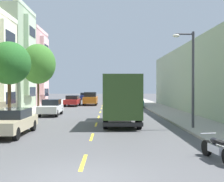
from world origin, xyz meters
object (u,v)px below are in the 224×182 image
parked_sedan_champagne (11,121)px  moving_orange_sedan (91,98)px  street_lamp (190,71)px  parked_wagon_red (73,100)px  parked_wagon_silver (129,98)px  parked_wagon_teal (135,101)px  parked_wagon_forest (124,96)px  street_tree_third (38,64)px  street_tree_second (9,63)px  parked_pickup_charcoal (127,97)px  parked_hatchback_navy (84,96)px  delivery_box_truck (121,97)px  parked_hatchback_white (51,107)px  parked_motorcycle (216,149)px

parked_sedan_champagne → moving_orange_sedan: 26.27m
street_lamp → parked_wagon_red: (-10.13, 22.39, -2.82)m
street_lamp → parked_wagon_silver: (-1.62, 29.71, -2.82)m
parked_wagon_teal → parked_wagon_red: same height
parked_sedan_champagne → parked_wagon_forest: size_ratio=0.96×
street_tree_third → street_lamp: 17.16m
street_tree_third → parked_wagon_teal: 14.48m
street_tree_second → parked_pickup_charcoal: street_tree_second is taller
parked_sedan_champagne → parked_pickup_charcoal: parked_pickup_charcoal is taller
moving_orange_sedan → parked_wagon_forest: bearing=73.6°
parked_hatchback_navy → parked_pickup_charcoal: parked_pickup_charcoal is taller
parked_sedan_champagne → delivery_box_truck: bearing=35.3°
parked_wagon_red → moving_orange_sedan: 3.11m
parked_wagon_forest → parked_sedan_champagne: bearing=-100.6°
parked_wagon_teal → moving_orange_sedan: moving_orange_sedan is taller
street_lamp → parked_hatchback_white: size_ratio=1.47×
street_lamp → parked_pickup_charcoal: street_lamp is taller
parked_pickup_charcoal → street_tree_second: bearing=-107.8°
delivery_box_truck → parked_wagon_forest: 42.71m
street_tree_second → parked_sedan_champagne: bearing=-69.6°
parked_hatchback_white → parked_sedan_champagne: size_ratio=0.89×
street_tree_second → parked_wagon_forest: 43.37m
street_tree_second → parked_wagon_teal: size_ratio=1.24×
parked_wagon_teal → parked_wagon_red: (-8.68, 1.96, 0.00)m
parked_hatchback_white → street_lamp: bearing=-40.4°
parked_hatchback_navy → moving_orange_sedan: bearing=-82.1°
parked_hatchback_white → parked_wagon_red: same height
street_tree_second → parked_hatchback_white: (1.93, 5.46, -3.63)m
parked_sedan_champagne → parked_wagon_teal: bearing=68.1°
parked_wagon_silver → parked_sedan_champagne: (-8.77, -31.49, -0.05)m
delivery_box_truck → parked_pickup_charcoal: bearing=85.7°
delivery_box_truck → parked_hatchback_navy: (-6.13, 39.91, -1.17)m
parked_wagon_silver → delivery_box_truck: bearing=-95.3°
parked_wagon_teal → street_lamp: bearing=-85.9°
parked_wagon_silver → parked_wagon_forest: size_ratio=1.01×
parked_pickup_charcoal → parked_motorcycle: bearing=-89.5°
parked_hatchback_white → parked_wagon_forest: bearing=76.3°
parked_wagon_red → moving_orange_sedan: (2.41, 1.96, 0.18)m
parked_motorcycle → parked_wagon_red: bearing=106.8°
delivery_box_truck → parked_hatchback_navy: 40.39m
parked_wagon_teal → parked_sedan_champagne: (-8.94, -22.21, -0.05)m
parked_sedan_champagne → parked_motorcycle: size_ratio=2.20×
parked_wagon_forest → parked_pickup_charcoal: parked_pickup_charcoal is taller
parked_hatchback_navy → delivery_box_truck: bearing=-81.3°
parked_hatchback_white → parked_wagon_forest: (8.84, 36.40, 0.05)m
delivery_box_truck → parked_motorcycle: size_ratio=3.61×
parked_wagon_silver → parked_pickup_charcoal: parked_pickup_charcoal is taller
street_lamp → moving_orange_sedan: street_lamp is taller
street_tree_second → parked_wagon_red: (2.19, 18.98, -3.58)m
parked_wagon_silver → parked_motorcycle: 36.99m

